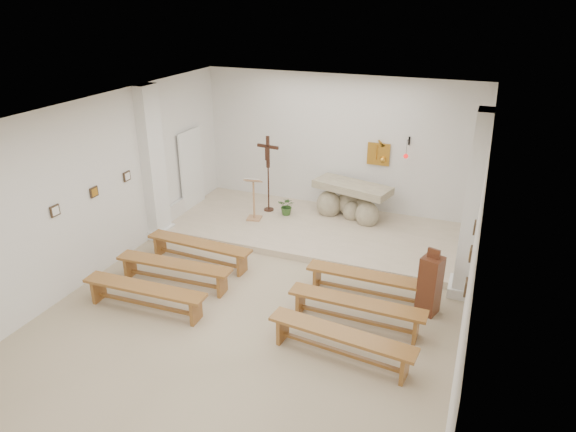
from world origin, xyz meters
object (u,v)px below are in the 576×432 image
at_px(bench_left_second, 174,268).
at_px(bench_right_second, 356,307).
at_px(lectern, 254,198).
at_px(bench_left_front, 199,248).
at_px(bench_right_front, 369,280).
at_px(bench_left_third, 145,292).
at_px(bench_right_third, 341,339).
at_px(altar, 351,203).
at_px(donation_pedestal, 430,285).
at_px(crucifix_stand, 268,168).

distance_m(bench_left_second, bench_right_second, 3.61).
height_order(lectern, bench_left_second, lectern).
relative_size(bench_left_front, bench_right_front, 1.01).
bearing_deg(bench_left_third, bench_right_third, -1.99).
height_order(altar, bench_left_third, altar).
bearing_deg(bench_right_third, donation_pedestal, 64.99).
relative_size(altar, bench_right_third, 0.84).
height_order(lectern, donation_pedestal, donation_pedestal).
bearing_deg(lectern, donation_pedestal, -37.91).
distance_m(crucifix_stand, bench_right_second, 5.10).
bearing_deg(donation_pedestal, altar, 143.37).
bearing_deg(bench_right_front, bench_left_third, -152.58).
bearing_deg(bench_left_front, donation_pedestal, 1.87).
distance_m(crucifix_stand, bench_right_front, 4.45).
xyz_separation_m(lectern, crucifix_stand, (0.10, 0.65, 0.57)).
height_order(altar, bench_left_front, altar).
xyz_separation_m(donation_pedestal, bench_left_front, (-4.70, 0.07, -0.19)).
xyz_separation_m(altar, bench_right_second, (1.23, -4.14, -0.15)).
height_order(lectern, bench_left_third, lectern).
xyz_separation_m(donation_pedestal, bench_right_second, (-1.08, -0.87, -0.19)).
bearing_deg(donation_pedestal, bench_right_front, -165.76).
relative_size(bench_left_second, bench_left_third, 1.00).
height_order(bench_left_front, bench_right_third, same).
bearing_deg(donation_pedestal, bench_left_third, -140.97).
bearing_deg(bench_left_second, crucifix_stand, 82.35).
height_order(altar, crucifix_stand, crucifix_stand).
distance_m(donation_pedestal, bench_left_third, 5.04).
height_order(bench_right_front, bench_left_third, same).
xyz_separation_m(crucifix_stand, donation_pedestal, (4.37, -2.93, -0.71)).
bearing_deg(bench_left_third, crucifix_stand, 84.02).
height_order(bench_right_second, bench_right_third, same).
relative_size(lectern, bench_right_second, 0.47).
height_order(lectern, bench_right_second, lectern).
relative_size(bench_right_second, bench_left_third, 1.00).
bearing_deg(bench_left_front, bench_right_second, -11.80).
bearing_deg(bench_right_front, donation_pedestal, -3.80).
bearing_deg(crucifix_stand, bench_right_third, -47.84).
bearing_deg(bench_left_front, lectern, 86.92).
distance_m(donation_pedestal, bench_right_front, 1.10).
height_order(donation_pedestal, bench_left_third, donation_pedestal).
xyz_separation_m(lectern, bench_right_third, (3.39, -4.09, -0.32)).
bearing_deg(lectern, bench_right_second, -53.77).
bearing_deg(crucifix_stand, lectern, -91.71).
bearing_deg(bench_left_third, bench_left_second, 88.01).
bearing_deg(lectern, bench_left_second, -104.95).
height_order(bench_right_front, bench_left_second, same).
relative_size(lectern, donation_pedestal, 0.87).
relative_size(altar, bench_right_front, 0.85).
bearing_deg(crucifix_stand, donation_pedestal, -26.45).
xyz_separation_m(bench_right_front, bench_right_second, (0.00, -0.94, 0.00)).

